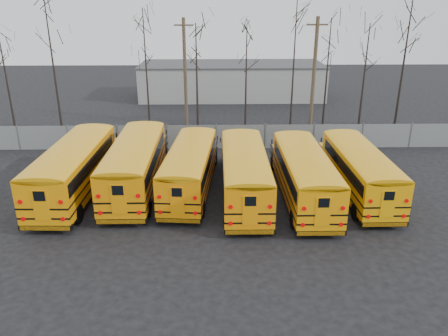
{
  "coord_description": "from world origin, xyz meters",
  "views": [
    {
      "loc": [
        -0.05,
        -22.08,
        11.57
      ],
      "look_at": [
        0.47,
        3.44,
        1.6
      ],
      "focal_mm": 35.0,
      "sensor_mm": 36.0,
      "label": 1
    }
  ],
  "objects_px": {
    "bus_f": "(359,167)",
    "utility_pole_left": "(185,72)",
    "bus_e": "(304,171)",
    "bus_c": "(190,165)",
    "utility_pole_right": "(314,76)",
    "bus_b": "(135,161)",
    "bus_a": "(75,165)",
    "bus_d": "(244,170)"
  },
  "relations": [
    {
      "from": "bus_d",
      "to": "bus_e",
      "type": "distance_m",
      "value": 3.58
    },
    {
      "from": "bus_a",
      "to": "bus_c",
      "type": "bearing_deg",
      "value": 3.88
    },
    {
      "from": "bus_b",
      "to": "utility_pole_left",
      "type": "xyz_separation_m",
      "value": [
        2.27,
        15.4,
        3.15
      ]
    },
    {
      "from": "bus_a",
      "to": "bus_f",
      "type": "xyz_separation_m",
      "value": [
        17.56,
        -0.35,
        -0.17
      ]
    },
    {
      "from": "bus_c",
      "to": "utility_pole_left",
      "type": "relative_size",
      "value": 1.12
    },
    {
      "from": "bus_e",
      "to": "bus_c",
      "type": "bearing_deg",
      "value": 168.72
    },
    {
      "from": "bus_f",
      "to": "utility_pole_left",
      "type": "bearing_deg",
      "value": 125.13
    },
    {
      "from": "bus_b",
      "to": "utility_pole_left",
      "type": "distance_m",
      "value": 15.88
    },
    {
      "from": "bus_c",
      "to": "bus_f",
      "type": "xyz_separation_m",
      "value": [
        10.46,
        -0.64,
        -0.01
      ]
    },
    {
      "from": "bus_a",
      "to": "utility_pole_left",
      "type": "relative_size",
      "value": 1.21
    },
    {
      "from": "utility_pole_left",
      "to": "bus_c",
      "type": "bearing_deg",
      "value": -81.14
    },
    {
      "from": "bus_c",
      "to": "bus_f",
      "type": "relative_size",
      "value": 1.02
    },
    {
      "from": "bus_c",
      "to": "bus_d",
      "type": "bearing_deg",
      "value": -13.21
    },
    {
      "from": "utility_pole_left",
      "to": "utility_pole_right",
      "type": "distance_m",
      "value": 11.84
    },
    {
      "from": "bus_a",
      "to": "bus_d",
      "type": "distance_m",
      "value": 10.47
    },
    {
      "from": "bus_d",
      "to": "bus_a",
      "type": "bearing_deg",
      "value": 175.82
    },
    {
      "from": "bus_a",
      "to": "bus_c",
      "type": "distance_m",
      "value": 7.11
    },
    {
      "from": "bus_d",
      "to": "bus_c",
      "type": "bearing_deg",
      "value": 161.98
    },
    {
      "from": "bus_d",
      "to": "bus_f",
      "type": "bearing_deg",
      "value": 4.01
    },
    {
      "from": "bus_a",
      "to": "utility_pole_right",
      "type": "bearing_deg",
      "value": 38.25
    },
    {
      "from": "bus_e",
      "to": "bus_f",
      "type": "relative_size",
      "value": 1.03
    },
    {
      "from": "bus_a",
      "to": "bus_f",
      "type": "height_order",
      "value": "bus_a"
    },
    {
      "from": "bus_f",
      "to": "utility_pole_right",
      "type": "distance_m",
      "value": 13.7
    },
    {
      "from": "bus_b",
      "to": "bus_c",
      "type": "height_order",
      "value": "bus_b"
    },
    {
      "from": "utility_pole_right",
      "to": "bus_e",
      "type": "bearing_deg",
      "value": -105.03
    },
    {
      "from": "bus_c",
      "to": "utility_pole_right",
      "type": "bearing_deg",
      "value": 56.1
    },
    {
      "from": "bus_d",
      "to": "bus_f",
      "type": "xyz_separation_m",
      "value": [
        7.13,
        0.46,
        -0.08
      ]
    },
    {
      "from": "bus_a",
      "to": "bus_d",
      "type": "xyz_separation_m",
      "value": [
        10.44,
        -0.82,
        -0.09
      ]
    },
    {
      "from": "bus_f",
      "to": "utility_pole_left",
      "type": "distance_m",
      "value": 20.38
    },
    {
      "from": "utility_pole_left",
      "to": "bus_f",
      "type": "bearing_deg",
      "value": -50.04
    },
    {
      "from": "bus_b",
      "to": "utility_pole_right",
      "type": "xyz_separation_m",
      "value": [
        13.69,
        12.28,
        3.26
      ]
    },
    {
      "from": "bus_e",
      "to": "utility_pole_left",
      "type": "bearing_deg",
      "value": 115.28
    },
    {
      "from": "bus_c",
      "to": "utility_pole_right",
      "type": "relative_size",
      "value": 1.1
    },
    {
      "from": "bus_f",
      "to": "bus_c",
      "type": "bearing_deg",
      "value": 176.16
    },
    {
      "from": "bus_b",
      "to": "utility_pole_left",
      "type": "height_order",
      "value": "utility_pole_left"
    },
    {
      "from": "bus_a",
      "to": "bus_f",
      "type": "relative_size",
      "value": 1.1
    },
    {
      "from": "bus_b",
      "to": "bus_f",
      "type": "relative_size",
      "value": 1.09
    },
    {
      "from": "bus_b",
      "to": "bus_c",
      "type": "xyz_separation_m",
      "value": [
        3.47,
        -0.34,
        -0.16
      ]
    },
    {
      "from": "bus_b",
      "to": "bus_f",
      "type": "xyz_separation_m",
      "value": [
        13.93,
        -0.98,
        -0.17
      ]
    },
    {
      "from": "utility_pole_right",
      "to": "bus_f",
      "type": "bearing_deg",
      "value": -90.65
    },
    {
      "from": "bus_a",
      "to": "bus_c",
      "type": "xyz_separation_m",
      "value": [
        7.1,
        0.29,
        -0.16
      ]
    },
    {
      "from": "bus_a",
      "to": "bus_f",
      "type": "distance_m",
      "value": 17.57
    }
  ]
}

